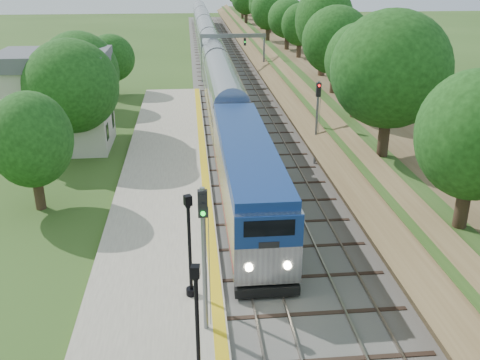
{
  "coord_description": "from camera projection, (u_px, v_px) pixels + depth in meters",
  "views": [
    {
      "loc": [
        -3.24,
        -14.23,
        14.51
      ],
      "look_at": [
        -0.5,
        14.39,
        2.8
      ],
      "focal_mm": 40.0,
      "sensor_mm": 36.0,
      "label": 1
    }
  ],
  "objects": [
    {
      "name": "lamppost_far",
      "position": [
        190.0,
        252.0,
        23.69
      ],
      "size": [
        0.49,
        0.49,
        4.97
      ],
      "color": "black",
      "rests_on": "platform"
    },
    {
      "name": "signal_farside",
      "position": [
        317.0,
        114.0,
        39.88
      ],
      "size": [
        0.35,
        0.28,
        6.37
      ],
      "color": "slate",
      "rests_on": "ground"
    },
    {
      "name": "trackbed",
      "position": [
        227.0,
        75.0,
        74.35
      ],
      "size": [
        9.5,
        170.0,
        0.28
      ],
      "color": "#4C4944",
      "rests_on": "ground"
    },
    {
      "name": "station_building",
      "position": [
        58.0,
        100.0,
        43.76
      ],
      "size": [
        8.6,
        6.6,
        8.0
      ],
      "color": "beige",
      "rests_on": "ground"
    },
    {
      "name": "trees_behind_platform",
      "position": [
        70.0,
        126.0,
        35.24
      ],
      "size": [
        7.82,
        53.32,
        7.21
      ],
      "color": "#332316",
      "rests_on": "ground"
    },
    {
      "name": "lamppost_mid",
      "position": [
        198.0,
        330.0,
        18.83
      ],
      "size": [
        0.47,
        0.47,
        4.75
      ],
      "color": "black",
      "rests_on": "platform"
    },
    {
      "name": "signal_platform",
      "position": [
        204.0,
        245.0,
        20.84
      ],
      "size": [
        0.37,
        0.3,
        6.36
      ],
      "color": "slate",
      "rests_on": "platform"
    },
    {
      "name": "platform",
      "position": [
        162.0,
        212.0,
        33.1
      ],
      "size": [
        6.4,
        68.0,
        0.38
      ],
      "primitive_type": "cube",
      "color": "gray",
      "rests_on": "ground"
    },
    {
      "name": "train",
      "position": [
        210.0,
        50.0,
        80.1
      ],
      "size": [
        3.1,
        124.38,
        4.56
      ],
      "color": "black",
      "rests_on": "trackbed"
    },
    {
      "name": "yellow_stripe",
      "position": [
        208.0,
        207.0,
        33.28
      ],
      "size": [
        0.55,
        68.0,
        0.01
      ],
      "primitive_type": "cube",
      "color": "gold",
      "rests_on": "platform"
    },
    {
      "name": "signal_gantry",
      "position": [
        233.0,
        45.0,
        67.98
      ],
      "size": [
        8.4,
        0.38,
        6.2
      ],
      "color": "slate",
      "rests_on": "ground"
    },
    {
      "name": "embankment",
      "position": [
        286.0,
        60.0,
        74.37
      ],
      "size": [
        10.64,
        170.0,
        11.7
      ],
      "color": "brown",
      "rests_on": "ground"
    }
  ]
}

